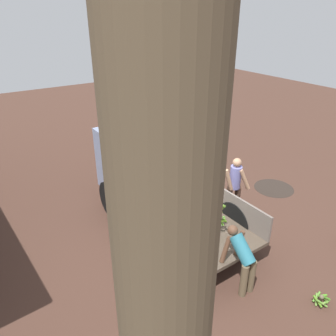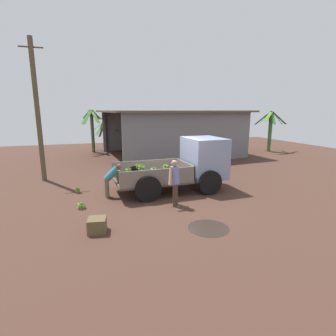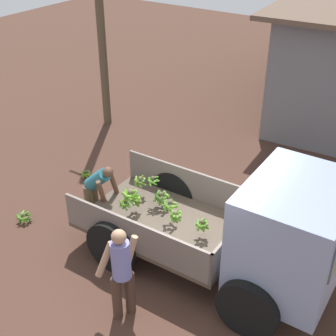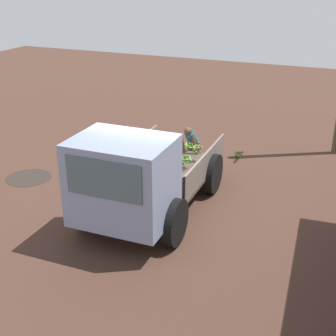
{
  "view_description": "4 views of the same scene",
  "coord_description": "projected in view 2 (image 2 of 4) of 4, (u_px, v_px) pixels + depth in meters",
  "views": [
    {
      "loc": [
        -5.48,
        4.02,
        4.98
      ],
      "look_at": [
        0.31,
        0.16,
        1.56
      ],
      "focal_mm": 35.0,
      "sensor_mm": 36.0,
      "label": 1
    },
    {
      "loc": [
        -3.33,
        -9.71,
        3.29
      ],
      "look_at": [
        0.05,
        0.26,
        0.96
      ],
      "focal_mm": 28.0,
      "sensor_mm": 36.0,
      "label": 2
    },
    {
      "loc": [
        3.16,
        -5.41,
        5.77
      ],
      "look_at": [
        -0.78,
        0.48,
        1.52
      ],
      "focal_mm": 50.0,
      "sensor_mm": 36.0,
      "label": 3
    },
    {
      "loc": [
        8.85,
        4.2,
        5.11
      ],
      "look_at": [
        0.61,
        0.72,
        1.25
      ],
      "focal_mm": 50.0,
      "sensor_mm": 36.0,
      "label": 4
    }
  ],
  "objects": [
    {
      "name": "ground",
      "position": [
        169.0,
        192.0,
        10.73
      ],
      "size": [
        36.0,
        36.0,
        0.0
      ],
      "primitive_type": "plane",
      "color": "#472D23"
    },
    {
      "name": "banana_palm_0",
      "position": [
        92.0,
        129.0,
        20.55
      ],
      "size": [
        1.91,
        2.75,
        3.33
      ],
      "color": "#495B3A",
      "rests_on": "ground"
    },
    {
      "name": "cargo_truck",
      "position": [
        194.0,
        162.0,
        11.06
      ],
      "size": [
        4.56,
        2.25,
        2.16
      ],
      "rotation": [
        0.0,
        0.0,
        0.01
      ],
      "color": "#4D4034",
      "rests_on": "ground"
    },
    {
      "name": "utility_pole",
      "position": [
        37.0,
        111.0,
        11.9
      ],
      "size": [
        0.99,
        0.22,
        6.41
      ],
      "color": "brown",
      "rests_on": "ground"
    },
    {
      "name": "banana_palm_2",
      "position": [
        220.0,
        129.0,
        23.66
      ],
      "size": [
        2.45,
        2.61,
        3.06
      ],
      "color": "#5F6D45",
      "rests_on": "ground"
    },
    {
      "name": "banana_bunch_on_ground_0",
      "position": [
        77.0,
        190.0,
        10.68
      ],
      "size": [
        0.25,
        0.25,
        0.19
      ],
      "color": "brown",
      "rests_on": "ground"
    },
    {
      "name": "person_worker_loading",
      "position": [
        112.0,
        178.0,
        10.03
      ],
      "size": [
        0.69,
        0.59,
        1.28
      ],
      "rotation": [
        0.0,
        0.0,
        0.02
      ],
      "color": "brown",
      "rests_on": "ground"
    },
    {
      "name": "person_foreground_visitor",
      "position": [
        175.0,
        181.0,
        9.06
      ],
      "size": [
        0.54,
        0.65,
        1.63
      ],
      "rotation": [
        0.0,
        0.0,
        2.66
      ],
      "color": "#452E24",
      "rests_on": "ground"
    },
    {
      "name": "banana_bunch_on_ground_1",
      "position": [
        81.0,
        205.0,
        8.92
      ],
      "size": [
        0.3,
        0.3,
        0.22
      ],
      "color": "brown",
      "rests_on": "ground"
    },
    {
      "name": "mud_patch_0",
      "position": [
        209.0,
        228.0,
        7.46
      ],
      "size": [
        1.18,
        1.18,
        0.01
      ],
      "primitive_type": "cylinder",
      "color": "#2D231C",
      "rests_on": "ground"
    },
    {
      "name": "banana_palm_1",
      "position": [
        106.0,
        134.0,
        22.32
      ],
      "size": [
        2.66,
        2.47,
        2.48
      ],
      "color": "gray",
      "rests_on": "ground"
    },
    {
      "name": "wooden_crate_0",
      "position": [
        97.0,
        225.0,
        7.19
      ],
      "size": [
        0.57,
        0.57,
        0.4
      ],
      "primitive_type": "cube",
      "rotation": [
        0.0,
        0.0,
        1.39
      ],
      "color": "brown",
      "rests_on": "ground"
    },
    {
      "name": "warehouse_shed",
      "position": [
        177.0,
        122.0,
        19.68
      ],
      "size": [
        10.28,
        8.34,
        3.27
      ],
      "rotation": [
        0.0,
        0.0,
        0.07
      ],
      "color": "slate",
      "rests_on": "ground"
    },
    {
      "name": "banana_palm_3",
      "position": [
        270.0,
        130.0,
        21.03
      ],
      "size": [
        2.56,
        2.1,
        3.23
      ],
      "color": "#406634",
      "rests_on": "ground"
    }
  ]
}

